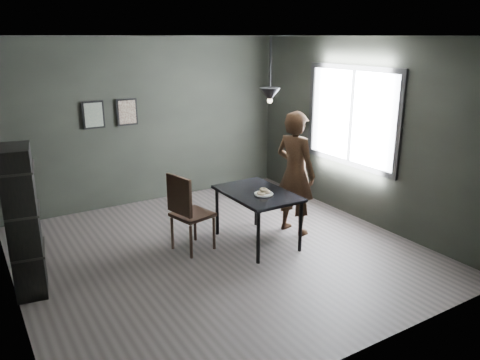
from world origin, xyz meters
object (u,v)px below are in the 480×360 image
cafe_table (257,197)px  pendant_lamp (270,95)px  shelf_unit (23,222)px  woman (295,173)px  wood_chair (187,208)px  white_plate (264,194)px

cafe_table → pendant_lamp: pendant_lamp is taller
shelf_unit → pendant_lamp: 3.39m
cafe_table → shelf_unit: 2.94m
pendant_lamp → shelf_unit: bearing=177.2°
woman → wood_chair: bearing=68.4°
woman → pendant_lamp: pendant_lamp is taller
cafe_table → wood_chair: 0.99m
white_plate → shelf_unit: 2.95m
wood_chair → white_plate: bearing=-36.0°
white_plate → wood_chair: wood_chair is taller
wood_chair → pendant_lamp: 1.88m
cafe_table → shelf_unit: shelf_unit is taller
pendant_lamp → woman: bearing=-7.1°
cafe_table → pendant_lamp: bearing=21.8°
white_plate → pendant_lamp: size_ratio=0.27×
shelf_unit → pendant_lamp: size_ratio=1.96×
woman → wood_chair: (-1.64, 0.21, -0.29)m
cafe_table → shelf_unit: bearing=175.0°
pendant_lamp → wood_chair: bearing=172.6°
wood_chair → pendant_lamp: size_ratio=1.25×
wood_chair → shelf_unit: shelf_unit is taller
cafe_table → white_plate: (0.01, -0.14, 0.08)m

